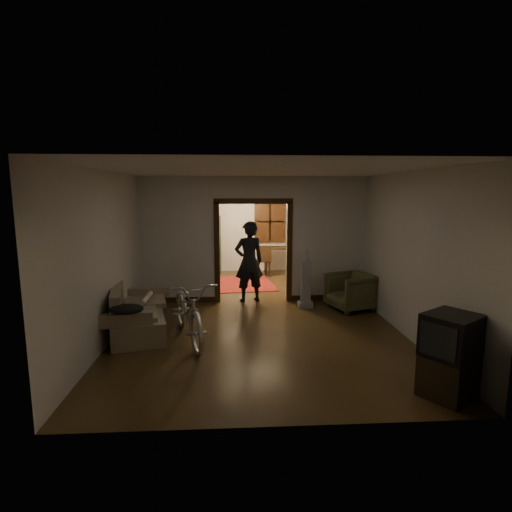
{
  "coord_description": "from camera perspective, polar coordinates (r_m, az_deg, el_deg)",
  "views": [
    {
      "loc": [
        -0.46,
        -8.11,
        2.45
      ],
      "look_at": [
        0.0,
        -0.3,
        1.2
      ],
      "focal_mm": 28.0,
      "sensor_mm": 36.0,
      "label": 1
    }
  ],
  "objects": [
    {
      "name": "chandelier",
      "position": [
        10.62,
        -0.9,
        8.54
      ],
      "size": [
        0.24,
        0.24,
        0.24
      ],
      "primitive_type": "sphere",
      "color": "#FFE0A5",
      "rests_on": "ceiling"
    },
    {
      "name": "door_casing",
      "position": [
        8.98,
        -0.4,
        0.43
      ],
      "size": [
        1.74,
        0.2,
        2.32
      ],
      "primitive_type": "cube",
      "color": "black",
      "rests_on": "floor"
    },
    {
      "name": "ceiling",
      "position": [
        8.13,
        -0.13,
        11.54
      ],
      "size": [
        5.0,
        8.5,
        0.01
      ],
      "primitive_type": "cube",
      "color": "white",
      "rests_on": "floor"
    },
    {
      "name": "person",
      "position": [
        8.95,
        -1.01,
        -0.82
      ],
      "size": [
        0.76,
        0.61,
        1.82
      ],
      "primitive_type": "imported",
      "rotation": [
        0.0,
        0.0,
        3.43
      ],
      "color": "black",
      "rests_on": "floor"
    },
    {
      "name": "light_switch",
      "position": [
        9.0,
        6.32,
        1.36
      ],
      "size": [
        0.08,
        0.01,
        0.12
      ],
      "primitive_type": "cube",
      "color": "silver",
      "rests_on": "partition_wall"
    },
    {
      "name": "far_window",
      "position": [
        12.41,
        2.01,
        4.91
      ],
      "size": [
        0.98,
        0.06,
        1.28
      ],
      "primitive_type": "cube",
      "color": "black",
      "rests_on": "wall_back"
    },
    {
      "name": "bicycle",
      "position": [
        6.76,
        -9.62,
        -7.55
      ],
      "size": [
        1.28,
        2.14,
        1.06
      ],
      "primitive_type": "imported",
      "rotation": [
        0.0,
        0.0,
        0.31
      ],
      "color": "silver",
      "rests_on": "floor"
    },
    {
      "name": "crt_tv",
      "position": [
        5.36,
        26.17,
        -10.13
      ],
      "size": [
        0.79,
        0.78,
        0.51
      ],
      "primitive_type": "cube",
      "rotation": [
        0.0,
        0.0,
        0.58
      ],
      "color": "black",
      "rests_on": "tv_stand"
    },
    {
      "name": "floor",
      "position": [
        8.49,
        -0.12,
        -7.7
      ],
      "size": [
        5.0,
        8.5,
        0.01
      ],
      "primitive_type": "cube",
      "color": "#30210F",
      "rests_on": "ground"
    },
    {
      "name": "oriental_rug",
      "position": [
        10.84,
        -1.6,
        -3.94
      ],
      "size": [
        1.68,
        2.09,
        0.01
      ],
      "primitive_type": "cube",
      "rotation": [
        0.0,
        0.0,
        0.11
      ],
      "color": "maroon",
      "rests_on": "floor"
    },
    {
      "name": "globe",
      "position": [
        12.08,
        -7.35,
        6.59
      ],
      "size": [
        0.29,
        0.29,
        0.29
      ],
      "primitive_type": "sphere",
      "color": "#1E5972",
      "rests_on": "locker"
    },
    {
      "name": "wall_right",
      "position": [
        8.7,
        16.56,
        1.77
      ],
      "size": [
        0.02,
        8.5,
        2.8
      ],
      "primitive_type": "cube",
      "color": "beige",
      "rests_on": "floor"
    },
    {
      "name": "tv_stand",
      "position": [
        5.54,
        25.79,
        -15.12
      ],
      "size": [
        0.77,
        0.76,
        0.53
      ],
      "primitive_type": "cube",
      "rotation": [
        0.0,
        0.0,
        0.58
      ],
      "color": "black",
      "rests_on": "floor"
    },
    {
      "name": "desk_chair",
      "position": [
        11.78,
        1.11,
        -0.64
      ],
      "size": [
        0.43,
        0.43,
        0.92
      ],
      "primitive_type": "cube",
      "rotation": [
        0.0,
        0.0,
        0.05
      ],
      "color": "black",
      "rests_on": "floor"
    },
    {
      "name": "vacuum",
      "position": [
        8.63,
        7.1,
        -4.06
      ],
      "size": [
        0.36,
        0.32,
        1.0
      ],
      "primitive_type": "cube",
      "rotation": [
        0.0,
        0.0,
        0.27
      ],
      "color": "gray",
      "rests_on": "floor"
    },
    {
      "name": "wall_left",
      "position": [
        8.43,
        -17.35,
        1.51
      ],
      "size": [
        0.02,
        8.5,
        2.8
      ],
      "primitive_type": "cube",
      "color": "beige",
      "rests_on": "floor"
    },
    {
      "name": "jacket",
      "position": [
        6.48,
        -18.03,
        -7.23
      ],
      "size": [
        0.52,
        0.39,
        0.15
      ],
      "primitive_type": "ellipsoid",
      "color": "black",
      "rests_on": "sofa"
    },
    {
      "name": "desk",
      "position": [
        12.14,
        3.7,
        -0.66
      ],
      "size": [
        1.19,
        0.83,
        0.8
      ],
      "primitive_type": "cube",
      "rotation": [
        0.0,
        0.0,
        -0.22
      ],
      "color": "black",
      "rests_on": "floor"
    },
    {
      "name": "sofa",
      "position": [
        7.41,
        -16.55,
        -7.12
      ],
      "size": [
        1.25,
        2.02,
        0.86
      ],
      "primitive_type": "cube",
      "rotation": [
        0.0,
        0.0,
        0.23
      ],
      "color": "brown",
      "rests_on": "floor"
    },
    {
      "name": "wall_back",
      "position": [
        12.41,
        -1.24,
        4.23
      ],
      "size": [
        5.0,
        0.02,
        2.8
      ],
      "primitive_type": "cube",
      "color": "beige",
      "rests_on": "floor"
    },
    {
      "name": "partition_wall",
      "position": [
        8.94,
        -0.4,
        2.33
      ],
      "size": [
        5.0,
        0.14,
        2.8
      ],
      "primitive_type": "cube",
      "color": "beige",
      "rests_on": "floor"
    },
    {
      "name": "rolled_paper",
      "position": [
        7.64,
        -15.34,
        -5.8
      ],
      "size": [
        0.09,
        0.72,
        0.09
      ],
      "primitive_type": "cylinder",
      "rotation": [
        1.57,
        0.0,
        0.0
      ],
      "color": "beige",
      "rests_on": "sofa"
    },
    {
      "name": "locker",
      "position": [
        12.17,
        -7.25,
        1.59
      ],
      "size": [
        0.96,
        0.65,
        1.76
      ],
      "primitive_type": "cube",
      "rotation": [
        0.0,
        0.0,
        0.19
      ],
      "color": "#20331E",
      "rests_on": "floor"
    },
    {
      "name": "armchair",
      "position": [
        8.65,
        13.36,
        -4.96
      ],
      "size": [
        1.08,
        1.06,
        0.78
      ],
      "primitive_type": "imported",
      "rotation": [
        0.0,
        0.0,
        -1.24
      ],
      "color": "#4C4D2B",
      "rests_on": "floor"
    }
  ]
}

